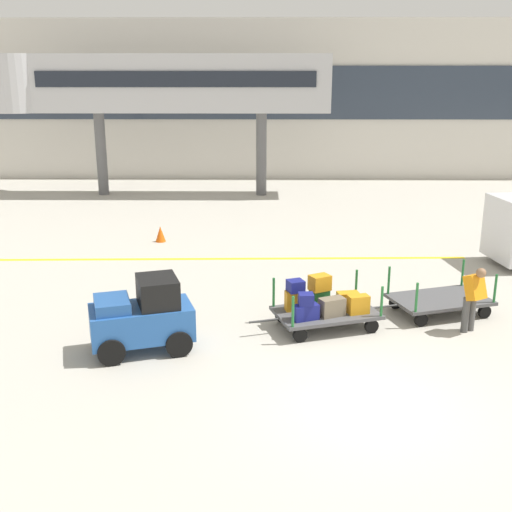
# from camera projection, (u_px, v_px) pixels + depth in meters

# --- Properties ---
(ground_plane) EXTENTS (120.00, 120.00, 0.00)m
(ground_plane) POSITION_uv_depth(u_px,v_px,m) (369.00, 405.00, 10.98)
(ground_plane) COLOR #B2ADA0
(apron_lead_line) EXTENTS (15.65, 0.66, 0.01)m
(apron_lead_line) POSITION_uv_depth(u_px,v_px,m) (220.00, 259.00, 19.66)
(apron_lead_line) COLOR yellow
(apron_lead_line) RESTS_ON ground_plane
(terminal_building) EXTENTS (54.16, 2.51, 8.51)m
(terminal_building) POSITION_uv_depth(u_px,v_px,m) (297.00, 100.00, 34.71)
(terminal_building) COLOR beige
(terminal_building) RESTS_ON ground_plane
(jet_bridge) EXTENTS (16.08, 3.00, 6.53)m
(jet_bridge) POSITION_uv_depth(u_px,v_px,m) (143.00, 85.00, 28.79)
(jet_bridge) COLOR #B7B7BC
(jet_bridge) RESTS_ON ground_plane
(baggage_tug) EXTENTS (2.34, 1.75, 1.58)m
(baggage_tug) POSITION_uv_depth(u_px,v_px,m) (143.00, 317.00, 12.96)
(baggage_tug) COLOR #2659A5
(baggage_tug) RESTS_ON ground_plane
(baggage_cart_lead) EXTENTS (3.08, 2.03, 1.16)m
(baggage_cart_lead) POSITION_uv_depth(u_px,v_px,m) (323.00, 305.00, 14.18)
(baggage_cart_lead) COLOR #4C4C4F
(baggage_cart_lead) RESTS_ON ground_plane
(baggage_cart_middle) EXTENTS (3.08, 2.03, 1.10)m
(baggage_cart_middle) POSITION_uv_depth(u_px,v_px,m) (439.00, 300.00, 15.09)
(baggage_cart_middle) COLOR #4C4C4F
(baggage_cart_middle) RESTS_ON ground_plane
(baggage_handler) EXTENTS (0.56, 0.57, 1.56)m
(baggage_handler) POSITION_uv_depth(u_px,v_px,m) (473.00, 296.00, 13.83)
(baggage_handler) COLOR #4C4C4C
(baggage_handler) RESTS_ON ground_plane
(safety_cone_near) EXTENTS (0.36, 0.36, 0.55)m
(safety_cone_near) POSITION_uv_depth(u_px,v_px,m) (160.00, 234.00, 21.63)
(safety_cone_near) COLOR #EA590F
(safety_cone_near) RESTS_ON ground_plane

